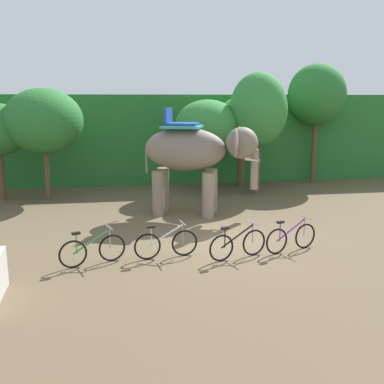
% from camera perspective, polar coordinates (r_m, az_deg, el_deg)
% --- Properties ---
extents(ground_plane, '(80.00, 80.00, 0.00)m').
position_cam_1_polar(ground_plane, '(13.28, 4.29, -6.25)').
color(ground_plane, brown).
extents(foliage_hedge, '(36.00, 6.00, 4.29)m').
position_cam_1_polar(foliage_hedge, '(24.67, -2.23, 7.19)').
color(foliage_hedge, '#28702D').
rests_on(foliage_hedge, ground).
extents(tree_center_right, '(3.12, 3.12, 4.53)m').
position_cam_1_polar(tree_center_right, '(19.17, -18.28, 8.53)').
color(tree_center_right, brown).
rests_on(tree_center_right, ground).
extents(tree_center, '(2.80, 2.80, 4.06)m').
position_cam_1_polar(tree_center, '(19.72, 2.00, 8.46)').
color(tree_center, brown).
rests_on(tree_center, ground).
extents(tree_far_right, '(2.51, 2.51, 4.19)m').
position_cam_1_polar(tree_far_right, '(21.15, 6.31, 8.59)').
color(tree_far_right, brown).
rests_on(tree_far_right, ground).
extents(tree_far_left, '(2.47, 2.47, 5.22)m').
position_cam_1_polar(tree_far_left, '(19.72, 8.40, 10.19)').
color(tree_far_left, brown).
rests_on(tree_far_left, ground).
extents(tree_right, '(2.77, 2.77, 5.75)m').
position_cam_1_polar(tree_right, '(22.88, 15.53, 11.74)').
color(tree_right, brown).
rests_on(tree_right, ground).
extents(elephant, '(4.22, 2.79, 3.78)m').
position_cam_1_polar(elephant, '(15.88, 0.30, 4.90)').
color(elephant, gray).
rests_on(elephant, ground).
extents(bike_green, '(1.63, 0.71, 0.92)m').
position_cam_1_polar(bike_green, '(11.61, -12.47, -7.16)').
color(bike_green, black).
rests_on(bike_green, ground).
extents(bike_white, '(1.70, 0.52, 0.92)m').
position_cam_1_polar(bike_white, '(11.84, -3.30, -6.54)').
color(bike_white, black).
rests_on(bike_white, ground).
extents(bike_black, '(1.65, 0.67, 0.92)m').
position_cam_1_polar(bike_black, '(11.83, 5.83, -6.58)').
color(bike_black, black).
rests_on(bike_black, ground).
extents(bike_purple, '(1.63, 0.71, 0.92)m').
position_cam_1_polar(bike_purple, '(12.60, 12.44, -5.65)').
color(bike_purple, black).
rests_on(bike_purple, ground).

